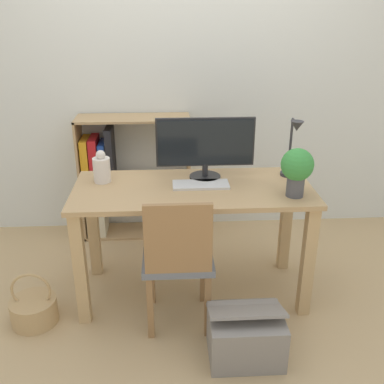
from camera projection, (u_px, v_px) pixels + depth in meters
The scene contains 12 objects.
ground_plane at pixel (193, 290), 3.02m from camera, with size 10.00×10.00×0.00m, color tan.
wall_back at pixel (185, 70), 3.44m from camera, with size 8.00×0.05×2.60m.
desk at pixel (193, 208), 2.78m from camera, with size 1.45×0.63×0.75m.
monitor at pixel (205, 145), 2.77m from camera, with size 0.61×0.20×0.39m.
keyboard at pixel (201, 185), 2.73m from camera, with size 0.34×0.15×0.02m.
vase at pixel (102, 168), 2.77m from camera, with size 0.11×0.11×0.20m.
desk_lamp at pixel (293, 143), 2.76m from camera, with size 0.10×0.19×0.38m.
potted_plant at pixel (297, 168), 2.53m from camera, with size 0.19×0.19×0.28m.
chair at pixel (178, 257), 2.52m from camera, with size 0.40×0.40×0.85m.
bookshelf at pixel (116, 177), 3.57m from camera, with size 0.86×0.28×0.98m.
basket at pixel (34, 309), 2.70m from camera, with size 0.28×0.28×0.34m.
storage_box at pixel (246, 335), 2.42m from camera, with size 0.40×0.36×0.33m.
Camera 1 is at (-0.15, -2.50, 1.80)m, focal length 42.00 mm.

